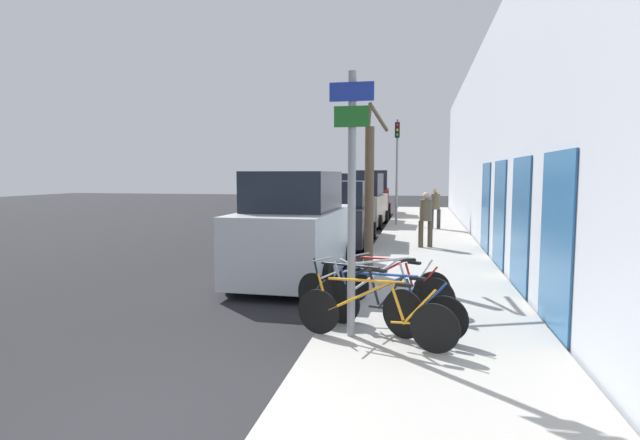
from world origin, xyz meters
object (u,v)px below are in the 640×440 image
Objects in this scene: parked_car_1 at (341,216)px; parked_car_2 at (362,203)px; parked_car_3 at (371,196)px; bicycle_1 at (390,306)px; bicycle_4 at (393,287)px; bicycle_0 at (373,315)px; pedestrian_near at (426,216)px; pedestrian_far at (435,206)px; parked_car_0 at (296,231)px; signpost at (352,195)px; bicycle_3 at (385,292)px; bicycle_2 at (355,299)px; street_tree at (369,190)px; traffic_light at (397,158)px.

parked_car_2 is (0.00, 6.00, 0.10)m from parked_car_1.
parked_car_3 reaches higher than parked_car_1.
bicycle_1 is 1.06× the size of bicycle_4.
pedestrian_near is (0.75, 8.80, 0.58)m from bicycle_0.
parked_car_3 is 7.91m from pedestrian_far.
bicycle_0 is at bearing 178.88° from bicycle_1.
bicycle_4 is at bearing -47.86° from parked_car_0.
bicycle_3 is at bearing 67.98° from signpost.
parked_car_2 is 2.68× the size of pedestrian_far.
bicycle_2 is at bearing -83.39° from pedestrian_far.
bicycle_2 is 0.41× the size of parked_car_1.
parked_car_0 is (-2.10, 4.25, 0.57)m from bicycle_0.
parked_car_1 reaches higher than bicycle_1.
parked_car_3 reaches higher than bicycle_1.
bicycle_3 is 0.50× the size of street_tree.
street_tree is 11.37m from traffic_light.
bicycle_4 is (0.48, 1.46, -1.53)m from signpost.
bicycle_2 reaches higher than bicycle_0.
signpost is 8.70m from pedestrian_near.
parked_car_2 is at bearing 27.70° from bicycle_1.
traffic_light is (1.68, 11.19, 1.95)m from parked_car_0.
bicycle_2 is 1.23× the size of pedestrian_far.
parked_car_2 is 0.99× the size of parked_car_3.
pedestrian_near is at bearing -80.50° from parked_car_3.
street_tree is (1.49, -11.84, 0.95)m from parked_car_2.
bicycle_4 is at bearing 10.92° from bicycle_0.
street_tree is (-0.17, 3.45, 1.47)m from bicycle_2.
signpost is at bearing 138.22° from bicycle_1.
parked_car_3 is 17.25m from street_tree.
pedestrian_near reaches higher than bicycle_4.
street_tree reaches higher than bicycle_0.
bicycle_2 is 1.11m from bicycle_4.
parked_car_2 reaches higher than bicycle_0.
bicycle_0 is 1.17m from bicycle_3.
parked_car_3 is (-1.73, 21.07, -0.91)m from signpost.
street_tree reaches higher than pedestrian_far.
traffic_light is at bearing 83.56° from pedestrian_near.
traffic_light reaches higher than pedestrian_near.
signpost is at bearing -88.44° from parked_car_3.
parked_car_0 is 2.72× the size of pedestrian_near.
parked_car_2 is (0.12, 11.71, -0.03)m from parked_car_0.
traffic_light is at bearing 31.43° from bicycle_2.
bicycle_4 is 0.45× the size of parked_car_2.
signpost reaches higher than parked_car_3.
signpost is 21.16m from parked_car_3.
bicycle_1 is 3.98m from street_tree.
bicycle_1 is (0.19, 0.49, -0.01)m from bicycle_0.
parked_car_2 reaches higher than bicycle_3.
pedestrian_far is at bearing 11.42° from bicycle_0.
parked_car_0 is 2.79× the size of pedestrian_far.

